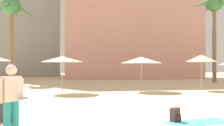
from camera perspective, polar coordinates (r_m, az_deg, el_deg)
hotel_pink at (r=39.29m, az=3.42°, el=7.80°), size 17.98×10.98×14.91m
palm_tree_far_left at (r=27.58m, az=-20.55°, el=9.91°), size 4.74×5.00×8.29m
palm_tree_left at (r=30.10m, az=20.79°, el=10.78°), size 5.24×5.20×9.17m
cafe_umbrella_0 at (r=17.89m, az=6.18°, el=0.62°), size 2.76×2.76×2.27m
cafe_umbrella_1 at (r=16.80m, az=-10.44°, el=0.80°), size 2.61×2.61×2.26m
cafe_umbrella_3 at (r=19.49m, az=18.33°, el=0.95°), size 2.12×2.12×2.45m
beach_towel at (r=8.47m, az=17.75°, el=-11.81°), size 2.06×1.13×0.01m
backpack at (r=8.31m, az=13.21°, el=-10.68°), size 0.35×0.34×0.42m
person_mid_center at (r=6.57m, az=-20.30°, el=-7.06°), size 2.32×2.13×1.68m
person_mid_left at (r=7.78m, az=-22.02°, el=-10.49°), size 0.63×1.06×0.93m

